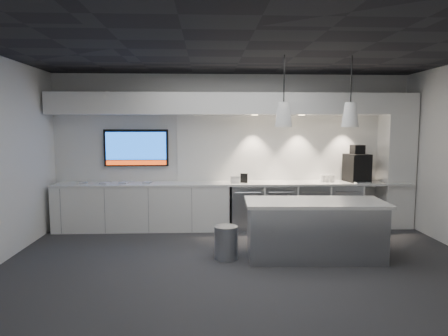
{
  "coord_description": "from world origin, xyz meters",
  "views": [
    {
      "loc": [
        -0.52,
        -5.44,
        1.98
      ],
      "look_at": [
        -0.23,
        1.1,
        1.3
      ],
      "focal_mm": 32.0,
      "sensor_mm": 36.0,
      "label": 1
    }
  ],
  "objects_px": {
    "island": "(314,229)",
    "wall_tv": "(136,148)",
    "bin": "(226,242)",
    "coffee_machine": "(357,167)"
  },
  "relations": [
    {
      "from": "island",
      "to": "wall_tv",
      "type": "bearing_deg",
      "value": 147.56
    },
    {
      "from": "bin",
      "to": "coffee_machine",
      "type": "distance_m",
      "value": 3.36
    },
    {
      "from": "island",
      "to": "coffee_machine",
      "type": "distance_m",
      "value": 2.4
    },
    {
      "from": "coffee_machine",
      "to": "island",
      "type": "bearing_deg",
      "value": -135.33
    },
    {
      "from": "wall_tv",
      "to": "bin",
      "type": "bearing_deg",
      "value": -51.15
    },
    {
      "from": "bin",
      "to": "coffee_machine",
      "type": "xyz_separation_m",
      "value": [
        2.66,
        1.82,
        0.95
      ]
    },
    {
      "from": "coffee_machine",
      "to": "wall_tv",
      "type": "bearing_deg",
      "value": 167.13
    },
    {
      "from": "island",
      "to": "bin",
      "type": "bearing_deg",
      "value": -178.64
    },
    {
      "from": "island",
      "to": "coffee_machine",
      "type": "height_order",
      "value": "coffee_machine"
    },
    {
      "from": "wall_tv",
      "to": "bin",
      "type": "height_order",
      "value": "wall_tv"
    }
  ]
}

